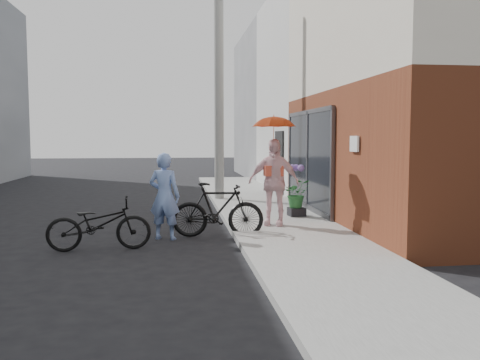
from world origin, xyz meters
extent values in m
plane|color=black|center=(0.00, 0.00, 0.00)|extent=(80.00, 80.00, 0.00)
cube|color=gray|center=(2.10, 2.00, 0.06)|extent=(2.20, 24.00, 0.12)
cube|color=#9E9E99|center=(0.94, 2.00, 0.06)|extent=(0.12, 24.00, 0.12)
cube|color=black|center=(3.16, 3.50, 1.36)|extent=(0.06, 3.80, 2.40)
cube|color=white|center=(3.16, 0.20, 1.82)|extent=(0.04, 0.40, 0.30)
cube|color=silver|center=(7.20, 9.00, 3.50)|extent=(8.00, 6.00, 7.00)
cube|color=slate|center=(7.20, 16.00, 3.50)|extent=(8.00, 8.00, 7.00)
cylinder|color=#9E9E99|center=(1.10, 6.00, 3.50)|extent=(0.28, 0.28, 7.00)
imported|color=#7C9BDC|center=(-0.42, 0.60, 0.83)|extent=(0.70, 0.58, 1.66)
imported|color=black|center=(-1.53, -0.22, 0.46)|extent=(1.80, 0.75, 0.92)
imported|color=black|center=(0.60, 0.68, 0.54)|extent=(1.82, 0.69, 1.07)
imported|color=#FAD2D8|center=(1.81, 1.22, 1.02)|extent=(1.14, 0.79, 1.79)
imported|color=#C34317|center=(1.81, 1.22, 2.29)|extent=(0.85, 0.85, 0.75)
cube|color=black|center=(2.58, 2.35, 0.22)|extent=(0.39, 0.39, 0.19)
imported|color=#2B6B32|center=(2.58, 2.35, 0.64)|extent=(0.60, 0.52, 0.66)
camera|label=1|loc=(-0.23, -9.08, 1.94)|focal=38.00mm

